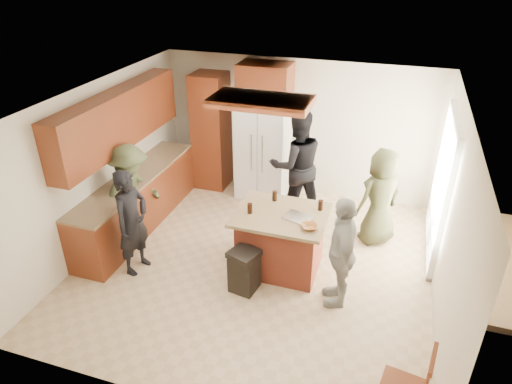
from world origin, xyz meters
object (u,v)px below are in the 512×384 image
(trash_bin, at_px, (244,270))
(person_side_right, at_px, (341,252))
(person_front_left, at_px, (132,222))
(person_behind_left, at_px, (297,165))
(person_behind_right, at_px, (380,197))
(person_counter, at_px, (132,195))
(kitchen_island, at_px, (280,241))
(refrigerator, at_px, (263,150))

(trash_bin, bearing_deg, person_side_right, 7.65)
(person_front_left, xyz_separation_m, person_behind_left, (1.83, 2.19, 0.16))
(person_behind_right, bearing_deg, person_front_left, -13.68)
(person_counter, height_order, kitchen_island, person_counter)
(person_front_left, relative_size, person_behind_right, 1.01)
(person_side_right, distance_m, refrigerator, 3.13)
(person_front_left, bearing_deg, refrigerator, -11.70)
(person_behind_left, distance_m, trash_bin, 2.25)
(person_behind_right, height_order, person_counter, person_counter)
(person_behind_right, relative_size, trash_bin, 2.49)
(kitchen_island, bearing_deg, person_side_right, -25.73)
(person_behind_left, distance_m, kitchen_island, 1.62)
(person_front_left, distance_m, trash_bin, 1.70)
(person_counter, bearing_deg, trash_bin, -93.59)
(person_front_left, distance_m, person_counter, 0.77)
(person_behind_left, height_order, person_behind_right, person_behind_left)
(person_front_left, bearing_deg, person_side_right, -76.29)
(person_front_left, xyz_separation_m, refrigerator, (1.07, 2.76, 0.11))
(kitchen_island, height_order, trash_bin, kitchen_island)
(person_front_left, height_order, kitchen_island, person_front_left)
(person_behind_right, distance_m, person_counter, 3.82)
(person_front_left, distance_m, person_behind_left, 2.86)
(person_front_left, bearing_deg, person_counter, 41.09)
(person_counter, distance_m, kitchen_island, 2.40)
(person_front_left, height_order, person_side_right, person_front_left)
(person_front_left, relative_size, person_behind_left, 0.83)
(person_front_left, bearing_deg, person_behind_left, -30.29)
(person_counter, relative_size, refrigerator, 0.91)
(person_front_left, xyz_separation_m, trash_bin, (1.64, 0.05, -0.47))
(kitchen_island, bearing_deg, person_counter, 179.96)
(person_side_right, xyz_separation_m, kitchen_island, (-0.91, 0.44, -0.31))
(refrigerator, bearing_deg, person_side_right, -54.42)
(person_counter, height_order, trash_bin, person_counter)
(person_front_left, distance_m, person_side_right, 2.89)
(person_counter, xyz_separation_m, refrigerator, (1.47, 2.10, 0.08))
(person_side_right, bearing_deg, person_front_left, -99.05)
(person_counter, distance_m, refrigerator, 2.57)
(person_behind_right, xyz_separation_m, refrigerator, (-2.17, 0.94, 0.11))
(refrigerator, distance_m, kitchen_island, 2.33)
(kitchen_island, bearing_deg, trash_bin, -119.27)
(person_counter, bearing_deg, person_side_right, -84.61)
(refrigerator, relative_size, kitchen_island, 1.41)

